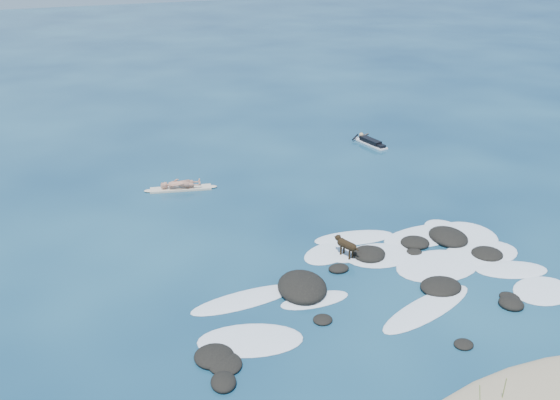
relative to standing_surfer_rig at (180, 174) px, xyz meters
name	(u,v)px	position (x,y,z in m)	size (l,w,h in m)	color
ground	(379,261)	(4.38, -8.55, -0.68)	(160.00, 160.00, 0.00)	#0A2642
reef_rocks	(380,276)	(3.78, -9.57, -0.58)	(13.39, 6.23, 0.56)	black
breaking_foam	(408,265)	(5.09, -9.20, -0.67)	(12.29, 7.06, 0.12)	white
standing_surfer_rig	(180,174)	(0.00, 0.00, 0.00)	(3.02, 1.11, 1.74)	beige
paddling_surfer_rig	(370,142)	(10.40, 2.00, -0.54)	(1.07, 2.42, 0.42)	white
dog	(346,244)	(3.47, -7.90, -0.21)	(0.49, 1.10, 0.72)	black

